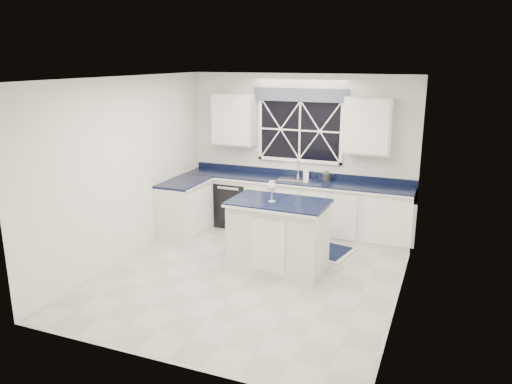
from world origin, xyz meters
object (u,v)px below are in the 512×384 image
at_px(dishwasher, 236,203).
at_px(kettle, 326,176).
at_px(soap_bottle, 306,172).
at_px(wine_glass, 272,188).
at_px(island, 278,235).
at_px(faucet, 298,168).

relative_size(dishwasher, kettle, 3.19).
height_order(kettle, soap_bottle, soap_bottle).
distance_m(wine_glass, soap_bottle, 1.86).
bearing_deg(dishwasher, island, -49.24).
bearing_deg(wine_glass, soap_bottle, 91.47).
bearing_deg(dishwasher, soap_bottle, 8.84).
bearing_deg(kettle, soap_bottle, 168.32).
height_order(dishwasher, kettle, kettle).
bearing_deg(island, faucet, 100.53).
distance_m(faucet, soap_bottle, 0.16).
relative_size(faucet, soap_bottle, 1.44).
distance_m(island, soap_bottle, 1.88).
height_order(dishwasher, wine_glass, wine_glass).
bearing_deg(soap_bottle, faucet, -179.99).
relative_size(dishwasher, soap_bottle, 3.90).
relative_size(faucet, wine_glass, 1.04).
bearing_deg(soap_bottle, island, -85.89).
height_order(wine_glass, soap_bottle, wine_glass).
relative_size(kettle, wine_glass, 0.88).
bearing_deg(dishwasher, wine_glass, -52.01).
relative_size(faucet, island, 0.22).
height_order(island, wine_glass, wine_glass).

